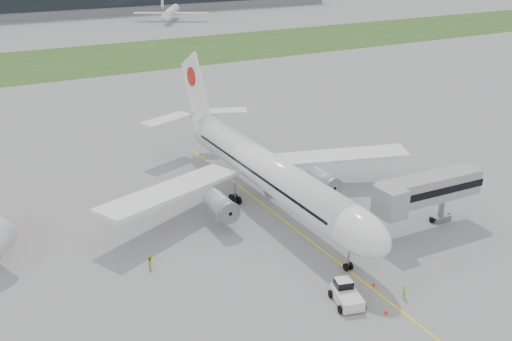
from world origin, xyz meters
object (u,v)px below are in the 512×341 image
airliner (262,167)px  pushback_tug (346,293)px  jet_bridge (423,191)px  ground_crew_near (404,292)px

airliner → pushback_tug: size_ratio=11.68×
jet_bridge → pushback_tug: bearing=-153.2°
pushback_tug → jet_bridge: size_ratio=0.29×
jet_bridge → airliner: bearing=132.8°
jet_bridge → ground_crew_near: bearing=-136.7°
pushback_tug → ground_crew_near: bearing=-7.5°
pushback_tug → ground_crew_near: pushback_tug is taller
airliner → ground_crew_near: airliner is taller
airliner → pushback_tug: bearing=-99.1°
airliner → jet_bridge: 21.62m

